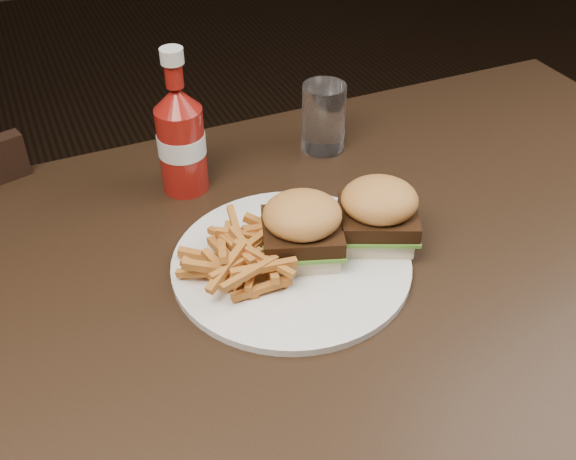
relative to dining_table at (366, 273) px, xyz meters
name	(u,v)px	position (x,y,z in m)	size (l,w,h in m)	color
dining_table	(366,273)	(0.00, 0.00, 0.00)	(1.20, 0.80, 0.04)	black
plate	(291,263)	(-0.09, 0.03, 0.03)	(0.30, 0.30, 0.01)	white
sandwich_half_a	(302,247)	(-0.08, 0.03, 0.04)	(0.09, 0.08, 0.02)	#F4E5B6
sandwich_half_b	(376,232)	(0.02, 0.02, 0.04)	(0.09, 0.08, 0.02)	beige
fries_pile	(249,255)	(-0.15, 0.03, 0.05)	(0.12, 0.12, 0.05)	#AF7922
ketchup_bottle	(182,151)	(-0.16, 0.25, 0.08)	(0.07, 0.07, 0.13)	maroon
tumbler	(324,117)	(0.07, 0.27, 0.08)	(0.07, 0.07, 0.10)	white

